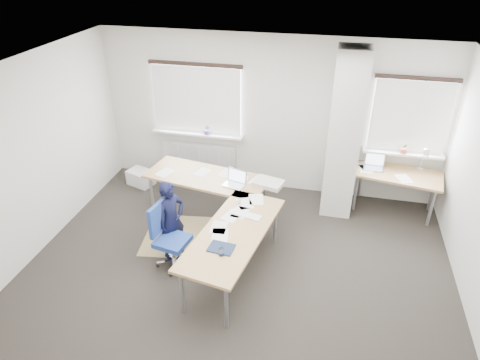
% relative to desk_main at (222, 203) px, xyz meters
% --- Properties ---
extents(ground, '(6.00, 6.00, 0.00)m').
position_rel_desk_main_xyz_m(ground, '(0.36, -0.66, -0.69)').
color(ground, black).
rests_on(ground, ground).
extents(room_shell, '(6.04, 5.04, 2.82)m').
position_rel_desk_main_xyz_m(room_shell, '(0.55, -0.21, 1.05)').
color(room_shell, silver).
rests_on(room_shell, ground).
extents(floor_mat, '(1.43, 1.26, 0.01)m').
position_rel_desk_main_xyz_m(floor_mat, '(-0.60, -0.03, -0.69)').
color(floor_mat, '#907E4E').
rests_on(floor_mat, ground).
extents(white_crate, '(0.55, 0.46, 0.28)m').
position_rel_desk_main_xyz_m(white_crate, '(-1.98, 1.34, -0.55)').
color(white_crate, white).
rests_on(white_crate, ground).
extents(desk_main, '(2.40, 2.97, 0.96)m').
position_rel_desk_main_xyz_m(desk_main, '(0.00, 0.00, 0.00)').
color(desk_main, '#9B7042').
rests_on(desk_main, ground).
extents(desk_side, '(1.50, 0.93, 1.22)m').
position_rel_desk_main_xyz_m(desk_side, '(2.61, 1.50, -0.01)').
color(desk_side, '#9B7042').
rests_on(desk_side, ground).
extents(task_chair, '(0.54, 0.53, 0.98)m').
position_rel_desk_main_xyz_m(task_chair, '(-0.58, -0.70, -0.42)').
color(task_chair, navy).
rests_on(task_chair, ground).
extents(person, '(0.48, 0.53, 1.22)m').
position_rel_desk_main_xyz_m(person, '(-0.63, -0.46, -0.08)').
color(person, black).
rests_on(person, ground).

